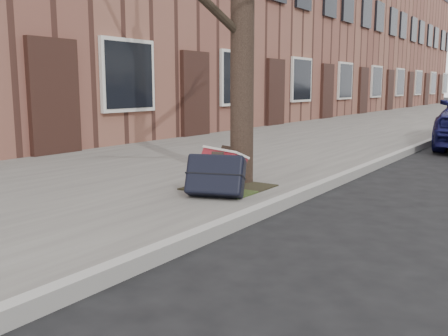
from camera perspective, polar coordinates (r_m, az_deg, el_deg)
The scene contains 6 objects.
ground at distance 3.92m, azimuth 15.60°, elevation -10.14°, with size 120.00×120.00×0.00m, color black.
near_sidewalk at distance 19.19m, azimuth 19.54°, elevation 5.12°, with size 5.00×70.00×0.12m, color slate.
house_near at distance 22.40m, azimuth 5.49°, elevation 14.95°, with size 6.80×40.00×7.00m, color brown.
dirt_patch at distance 5.79m, azimuth 0.56°, elevation -2.20°, with size 0.85×0.85×0.01m, color black.
suitcase_red at distance 5.50m, azimuth -0.60°, elevation -0.32°, with size 0.63×0.18×0.46m, color maroon.
suitcase_navy at distance 5.25m, azimuth -0.97°, elevation -0.83°, with size 0.61×0.20×0.44m, color black.
Camera 1 is at (1.14, -3.53, 1.28)m, focal length 40.00 mm.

